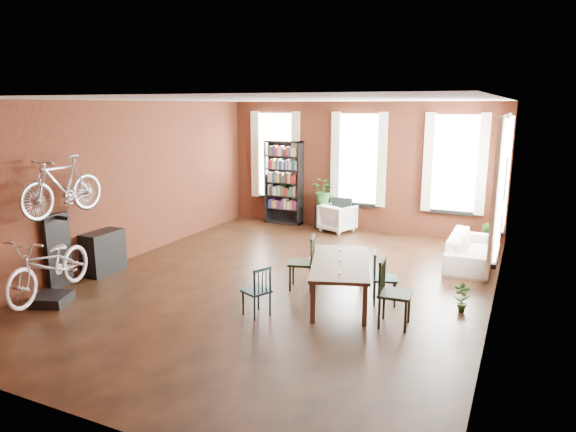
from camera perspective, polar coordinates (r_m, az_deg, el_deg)
The scene contains 19 objects.
room at distance 9.22m, azimuth 2.25°, elevation 6.14°, with size 9.00×9.04×3.22m.
dining_table at distance 8.37m, azimuth 5.77°, elevation -7.24°, with size 0.89×1.95×0.67m, color #4A392C.
dining_chair_a at distance 7.79m, azimuth -3.54°, elevation -8.29°, with size 0.36×0.36×0.78m, color #193337.
dining_chair_b at distance 8.85m, azimuth 1.54°, elevation -5.19°, with size 0.43×0.43×0.93m, color black.
dining_chair_c at distance 7.53m, azimuth 11.81°, elevation -8.42°, with size 0.45×0.45×0.98m, color black.
dining_chair_d at distance 8.36m, azimuth 10.70°, elevation -6.78°, with size 0.39×0.39×0.84m, color #163131.
bookshelf at distance 13.60m, azimuth -0.49°, elevation 3.73°, with size 1.00×0.32×2.20m, color black.
white_armchair at distance 12.91m, azimuth 5.53°, elevation -0.04°, with size 0.74×0.69×0.76m, color silver.
cream_sofa at distance 10.82m, azimuth 19.73°, elevation -2.99°, with size 2.08×0.61×0.81m, color beige.
striped_rug at distance 10.71m, azimuth 5.33°, elevation -4.68°, with size 1.05×1.69×0.01m, color black.
bike_trainer at distance 9.12m, azimuth -24.80°, elevation -8.39°, with size 0.53×0.53×0.15m, color black.
bike_wall_rack at distance 9.72m, azimuth -24.16°, elevation -3.55°, with size 0.16×0.60×1.30m, color black.
console_table at distance 10.28m, azimuth -19.83°, elevation -3.81°, with size 0.40×0.80×0.80m, color black.
plant_stand at distance 13.16m, azimuth 3.92°, elevation -0.02°, with size 0.32×0.32×0.65m, color black.
plant_by_sofa at distance 12.10m, azimuth 20.85°, elevation -2.80°, with size 0.35×0.63×0.28m, color #2C5923.
plant_small at distance 8.42m, azimuth 18.66°, elevation -9.53°, with size 0.24×0.46×0.17m, color #305D25.
bicycle_floor at distance 8.81m, azimuth -25.21°, elevation -2.15°, with size 0.66×1.00×1.90m, color #BFB3B0.
bicycle_hung at distance 9.26m, azimuth -23.94°, elevation 5.10°, with size 0.47×1.00×1.66m, color #A5A8AD.
plant_on_stand at distance 13.07m, azimuth 4.01°, elevation 2.52°, with size 0.61×0.67×0.52m, color #285923.
Camera 1 is at (3.81, -7.84, 3.12)m, focal length 32.00 mm.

